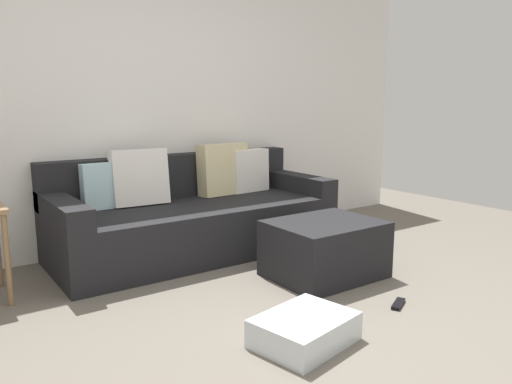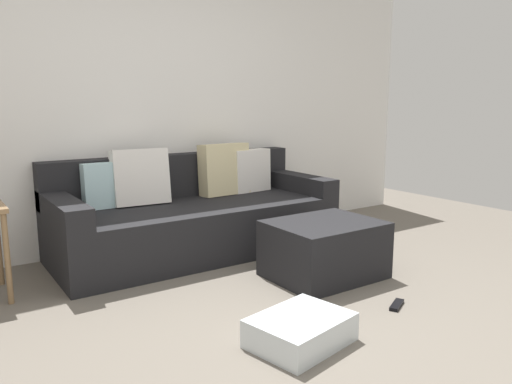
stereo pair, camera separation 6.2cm
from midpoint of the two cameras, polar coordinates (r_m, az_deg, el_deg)
The scene contains 6 objects.
ground_plane at distance 2.78m, azimuth 7.69°, elevation -16.92°, with size 8.10×8.10×0.00m, color #6B6359.
wall_back at distance 4.50m, azimuth -12.59°, elevation 9.42°, with size 6.23×0.10×2.43m, color white.
couch_sectional at distance 4.29m, azimuth -6.71°, elevation -2.66°, with size 2.35×0.96×0.90m.
ottoman at distance 3.69m, azimuth 8.31°, elevation -6.52°, with size 0.78×0.62×0.41m, color black.
storage_bin at distance 2.74m, azimuth 5.80°, elevation -15.51°, with size 0.51×0.39×0.15m, color silver.
remote_near_ottoman at distance 3.33m, azimuth 16.40°, elevation -12.34°, with size 0.18×0.05×0.02m, color black.
Camera 2 is at (-1.65, -1.84, 1.27)m, focal length 34.81 mm.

